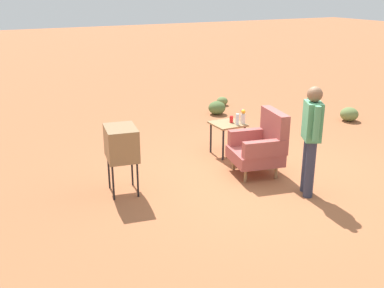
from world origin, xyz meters
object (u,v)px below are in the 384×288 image
Objects in this scene: side_table at (228,128)px; bottle_short_clear at (237,119)px; tv_on_stand at (121,144)px; person_standing at (311,134)px; armchair at (261,145)px; soda_can_red at (231,119)px; flower_vase at (243,116)px.

bottle_short_clear is at bearing 30.76° from side_table.
person_standing is at bearing 61.80° from tv_on_stand.
armchair reaches higher than tv_on_stand.
armchair reaches higher than side_table.
soda_can_red is 0.23m from flower_vase.
armchair is 0.65× the size of person_standing.
flower_vase is (-1.86, 0.05, -0.19)m from person_standing.
side_table is 2.28× the size of flower_vase.
soda_can_red is (-2.01, -0.09, -0.27)m from person_standing.
person_standing reaches higher than soda_can_red.
flower_vase is at bearing 102.65° from tv_on_stand.
tv_on_stand reaches higher than bottle_short_clear.
flower_vase is at bearing 178.36° from person_standing.
person_standing is at bearing 9.18° from armchair.
armchair is 5.30× the size of bottle_short_clear.
flower_vase reaches higher than bottle_short_clear.
armchair is 4.00× the size of flower_vase.
bottle_short_clear is 0.14m from flower_vase.
bottle_short_clear is (-1.85, -0.08, -0.23)m from person_standing.
side_table is 0.36m from flower_vase.
armchair is 8.69× the size of soda_can_red.
person_standing is at bearing -1.64° from flower_vase.
side_table is at bearing -149.24° from bottle_short_clear.
flower_vase is (-0.56, 2.48, -0.03)m from tv_on_stand.
flower_vase is at bearing 43.98° from soda_can_red.
tv_on_stand is (-0.32, -2.27, 0.28)m from armchair.
bottle_short_clear is 0.17m from soda_can_red.
tv_on_stand is at bearing -118.20° from person_standing.
person_standing reaches higher than bottle_short_clear.
soda_can_red is at bearing -177.31° from person_standing.
armchair is at bearing -3.52° from soda_can_red.
soda_can_red is 0.46× the size of flower_vase.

